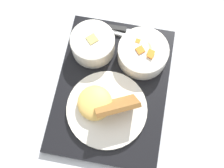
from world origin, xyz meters
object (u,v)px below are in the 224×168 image
at_px(plate_main, 105,107).
at_px(knife, 123,30).
at_px(bowl_salad, 143,53).
at_px(bowl_soup, 93,43).
at_px(spoon, 130,37).

bearing_deg(plate_main, knife, 169.33).
relative_size(bowl_salad, knife, 0.84).
xyz_separation_m(bowl_soup, plate_main, (0.17, 0.04, -0.02)).
relative_size(bowl_soup, spoon, 0.78).
relative_size(bowl_salad, spoon, 0.88).
height_order(bowl_salad, spoon, bowl_salad).
relative_size(bowl_salad, bowl_soup, 1.13).
bearing_deg(bowl_soup, spoon, 111.55).
distance_m(plate_main, knife, 0.24).
distance_m(bowl_soup, spoon, 0.11).
bearing_deg(knife, spoon, -41.15).
bearing_deg(plate_main, bowl_soup, -167.35).
distance_m(bowl_soup, knife, 0.11).
bearing_deg(knife, bowl_soup, -136.26).
bearing_deg(bowl_soup, bowl_salad, 81.24).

